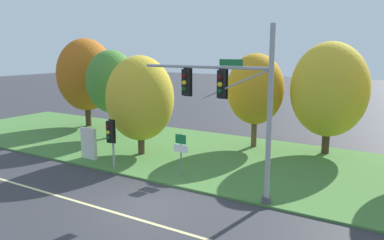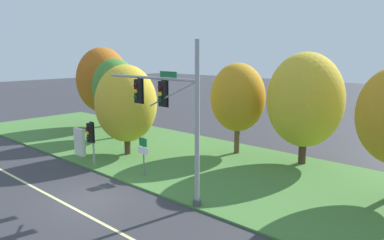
{
  "view_description": "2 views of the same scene",
  "coord_description": "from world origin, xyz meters",
  "views": [
    {
      "loc": [
        9.72,
        -12.02,
        6.67
      ],
      "look_at": [
        0.26,
        3.76,
        3.19
      ],
      "focal_mm": 35.0,
      "sensor_mm": 36.0,
      "label": 1
    },
    {
      "loc": [
        15.58,
        -9.51,
        7.15
      ],
      "look_at": [
        3.17,
        4.0,
        3.81
      ],
      "focal_mm": 35.0,
      "sensor_mm": 36.0,
      "label": 2
    }
  ],
  "objects": [
    {
      "name": "ground_plane",
      "position": [
        0.0,
        0.0,
        0.0
      ],
      "size": [
        160.0,
        160.0,
        0.0
      ],
      "primitive_type": "plane",
      "color": "#333338"
    },
    {
      "name": "info_kiosk",
      "position": [
        -7.01,
        3.67,
        1.04
      ],
      "size": [
        1.1,
        0.24,
        1.9
      ],
      "color": "silver",
      "rests_on": "grass_verge"
    },
    {
      "name": "tree_mid_verge",
      "position": [
        0.53,
        11.57,
        4.04
      ],
      "size": [
        3.8,
        3.8,
        6.33
      ],
      "color": "brown",
      "rests_on": "grass_verge"
    },
    {
      "name": "pedestrian_signal_near_kerb",
      "position": [
        -4.58,
        3.04,
        2.04
      ],
      "size": [
        0.46,
        0.55,
        2.75
      ],
      "color": "#9EA0A5",
      "rests_on": "grass_verge"
    },
    {
      "name": "tree_tall_centre",
      "position": [
        5.11,
        12.34,
        4.19
      ],
      "size": [
        4.75,
        4.75,
        7.08
      ],
      "color": "#423021",
      "rests_on": "grass_verge"
    },
    {
      "name": "tree_left_of_mast",
      "position": [
        -9.74,
        8.78,
        4.3
      ],
      "size": [
        3.73,
        3.73,
        6.55
      ],
      "color": "#4C3823",
      "rests_on": "grass_verge"
    },
    {
      "name": "traffic_signal_mast",
      "position": [
        2.95,
        2.76,
        4.52
      ],
      "size": [
        6.52,
        0.49,
        7.6
      ],
      "color": "#9EA0A5",
      "rests_on": "grass_verge"
    },
    {
      "name": "lane_stripe",
      "position": [
        0.0,
        -1.2,
        0.0
      ],
      "size": [
        36.0,
        0.16,
        0.01
      ],
      "primitive_type": "cube",
      "color": "beige",
      "rests_on": "ground"
    },
    {
      "name": "grass_verge",
      "position": [
        0.0,
        8.25,
        0.05
      ],
      "size": [
        48.0,
        11.5,
        0.1
      ],
      "primitive_type": "cube",
      "color": "#477A38",
      "rests_on": "ground"
    },
    {
      "name": "tree_nearest_road",
      "position": [
        -14.52,
        10.83,
        4.53
      ],
      "size": [
        4.9,
        4.9,
        7.5
      ],
      "color": "#423021",
      "rests_on": "grass_verge"
    },
    {
      "name": "tree_behind_signpost",
      "position": [
        -4.95,
        6.16,
        3.66
      ],
      "size": [
        4.25,
        4.25,
        6.23
      ],
      "color": "#4C3823",
      "rests_on": "grass_verge"
    },
    {
      "name": "route_sign_post",
      "position": [
        -0.46,
        3.84,
        1.58
      ],
      "size": [
        0.88,
        0.08,
        2.29
      ],
      "color": "slate",
      "rests_on": "grass_verge"
    }
  ]
}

